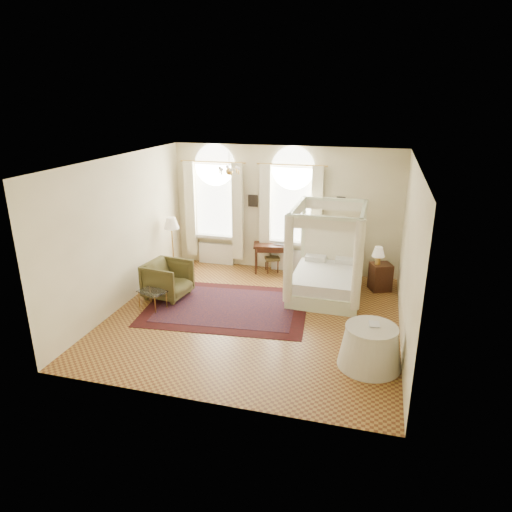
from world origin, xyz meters
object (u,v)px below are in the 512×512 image
(stool, at_px, (272,259))
(side_table, at_px, (370,347))
(armchair, at_px, (168,280))
(coffee_table, at_px, (152,293))
(writing_desk, at_px, (273,248))
(canopy_bed, at_px, (326,277))
(floor_lamp, at_px, (171,226))
(nightstand, at_px, (380,277))

(stool, bearing_deg, side_table, -55.92)
(stool, relative_size, armchair, 0.51)
(coffee_table, bearing_deg, armchair, 83.69)
(writing_desk, relative_size, side_table, 1.03)
(canopy_bed, xyz_separation_m, side_table, (1.10, -2.76, -0.12))
(stool, distance_m, coffee_table, 3.52)
(side_table, bearing_deg, stool, 124.08)
(stool, xyz_separation_m, side_table, (2.69, -3.98, 0.02))
(canopy_bed, distance_m, side_table, 2.97)
(writing_desk, distance_m, side_table, 4.79)
(canopy_bed, relative_size, stool, 4.46)
(canopy_bed, distance_m, armchair, 3.70)
(writing_desk, bearing_deg, side_table, -56.27)
(canopy_bed, height_order, floor_lamp, canopy_bed)
(armchair, bearing_deg, canopy_bed, -66.73)
(floor_lamp, bearing_deg, writing_desk, 19.51)
(writing_desk, bearing_deg, floor_lamp, -160.49)
(canopy_bed, height_order, stool, canopy_bed)
(nightstand, bearing_deg, stool, 170.03)
(armchair, height_order, side_table, armchair)
(nightstand, distance_m, stool, 2.86)
(armchair, height_order, coffee_table, armchair)
(floor_lamp, relative_size, side_table, 1.41)
(canopy_bed, height_order, side_table, canopy_bed)
(writing_desk, xyz_separation_m, armchair, (-2.00, -2.23, -0.24))
(writing_desk, bearing_deg, nightstand, -10.10)
(canopy_bed, height_order, coffee_table, canopy_bed)
(stool, relative_size, floor_lamp, 0.31)
(canopy_bed, xyz_separation_m, nightstand, (1.23, 0.73, -0.16))
(nightstand, relative_size, side_table, 0.61)
(coffee_table, xyz_separation_m, side_table, (4.73, -1.11, 0.01))
(stool, height_order, floor_lamp, floor_lamp)
(canopy_bed, xyz_separation_m, writing_desk, (-1.56, 1.22, 0.18))
(nightstand, bearing_deg, writing_desk, 169.90)
(writing_desk, xyz_separation_m, side_table, (2.66, -3.98, -0.30))
(canopy_bed, relative_size, writing_desk, 1.91)
(floor_lamp, bearing_deg, coffee_table, -78.26)
(coffee_table, bearing_deg, canopy_bed, 24.52)
(armchair, bearing_deg, writing_desk, -34.46)
(stool, bearing_deg, canopy_bed, -37.50)
(nightstand, relative_size, floor_lamp, 0.43)
(nightstand, bearing_deg, coffee_table, -153.87)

